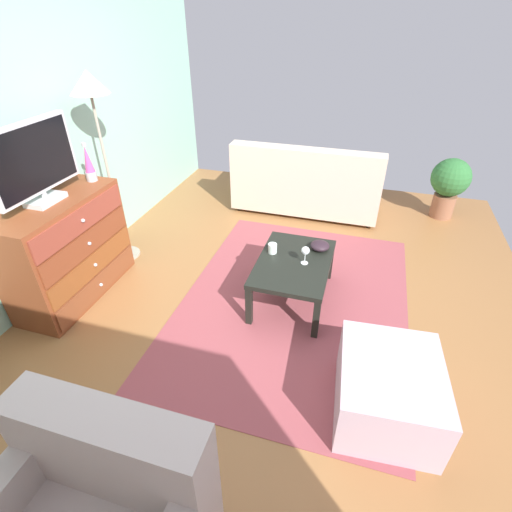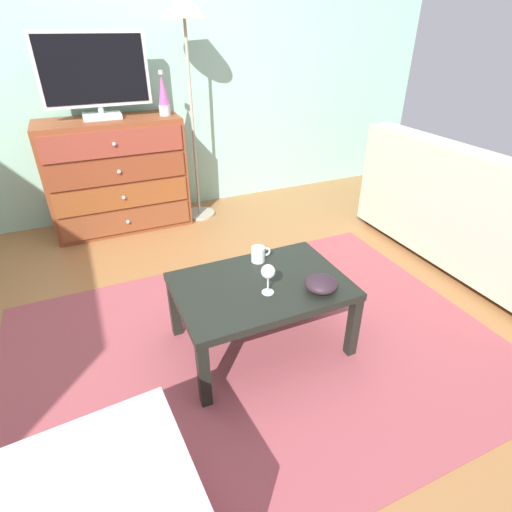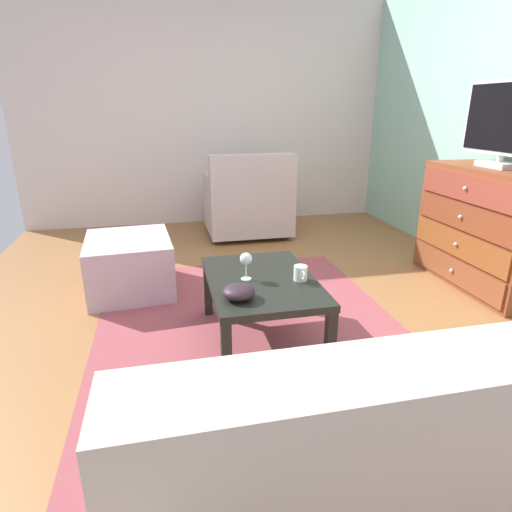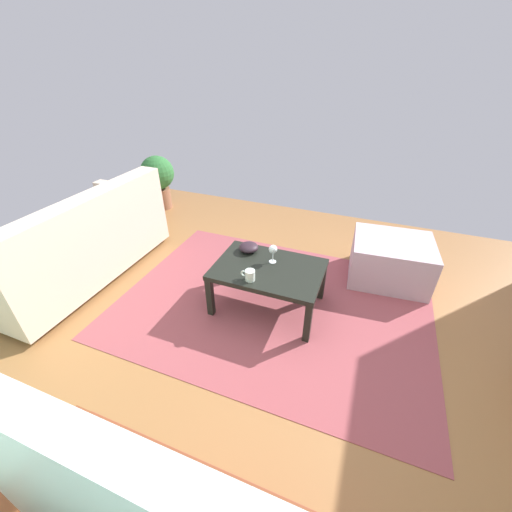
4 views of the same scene
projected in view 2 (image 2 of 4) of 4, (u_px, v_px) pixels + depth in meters
The scene contains 12 objects.
ground_plane at pixel (211, 339), 2.28m from camera, with size 5.92×4.47×0.05m, color #926137.
wall_accent_rear at pixel (123, 62), 3.20m from camera, with size 5.92×0.12×2.54m, color #92C7B0.
area_rug at pixel (257, 347), 2.18m from camera, with size 2.60×1.90×0.01m, color #914248.
dresser at pixel (117, 176), 3.29m from camera, with size 1.09×0.49×0.90m.
tv at pixel (94, 74), 2.91m from camera, with size 0.78×0.18×0.60m.
lava_lamp at pixel (163, 96), 3.11m from camera, with size 0.09×0.09×0.33m.
coffee_table at pixel (261, 291), 2.04m from camera, with size 0.87×0.60×0.40m.
wine_glass at pixel (268, 273), 1.89m from camera, with size 0.07×0.07×0.16m.
mug at pixel (259, 254), 2.18m from camera, with size 0.11×0.08×0.08m.
bowl_decorative at pixel (321, 284), 1.95m from camera, with size 0.17×0.17×0.07m, color #2A1C24.
couch_large at pixel (478, 217), 2.85m from camera, with size 0.85×1.75×0.85m.
standing_lamp at pixel (185, 30), 2.95m from camera, with size 0.32×0.32×1.75m.
Camera 2 is at (-0.47, -1.68, 1.53)m, focal length 27.91 mm.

